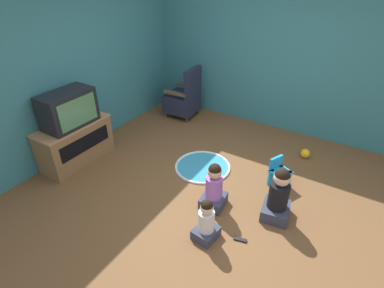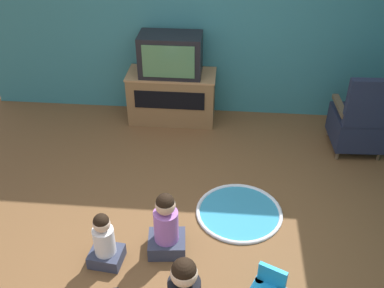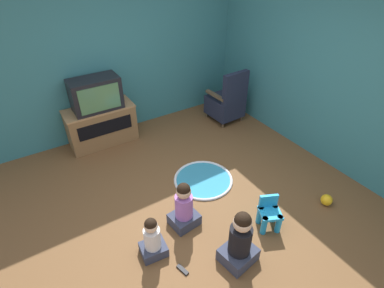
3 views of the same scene
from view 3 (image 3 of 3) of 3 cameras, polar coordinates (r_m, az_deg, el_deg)
ground_plane at (r=4.03m, az=0.91°, el=-11.76°), size 30.00×30.00×0.00m
wall_back at (r=5.16m, az=-17.81°, el=15.41°), size 5.35×0.12×2.70m
wall_right at (r=4.62m, az=27.94°, el=10.81°), size 0.12×5.51×2.70m
tv_cabinet at (r=5.24m, az=-16.86°, el=3.55°), size 1.11×0.50×0.65m
television at (r=4.97m, az=-17.88°, el=9.06°), size 0.76×0.42×0.51m
black_armchair at (r=5.69m, az=6.62°, el=7.92°), size 0.58×0.62×1.02m
yellow_kid_chair at (r=3.79m, az=14.48°, el=-12.91°), size 0.33×0.32×0.42m
play_mat at (r=4.40m, az=2.15°, el=-6.78°), size 0.86×0.86×0.04m
child_watching_left at (r=3.33m, az=9.10°, el=-17.78°), size 0.41×0.37×0.72m
child_watching_center at (r=3.64m, az=-1.54°, el=-11.97°), size 0.36×0.32×0.65m
child_watching_right at (r=3.42m, az=-7.55°, el=-17.53°), size 0.30×0.27×0.55m
toy_ball at (r=4.38m, az=24.26°, el=-9.68°), size 0.15×0.15×0.15m
remote_control at (r=3.46m, az=-1.80°, el=-22.80°), size 0.08×0.16×0.02m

